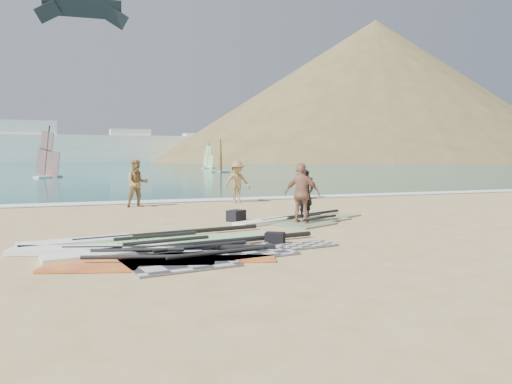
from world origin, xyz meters
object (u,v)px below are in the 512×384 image
object	(u,v)px
rig_red	(116,255)
beachgoer_back	(302,194)
gear_bag_near	(236,216)
beachgoer_mid	(237,182)
rig_grey	(178,253)
person_wetsuit	(306,195)
gear_bag_far	(275,238)
beachgoer_right	(301,181)
rig_orange	(294,221)
rig_green	(135,242)
beachgoer_left	(137,183)

from	to	relation	value
rig_red	beachgoer_back	size ratio (longest dim) A/B	3.02
rig_red	gear_bag_near	bearing A→B (deg)	64.84
beachgoer_mid	rig_grey	bearing A→B (deg)	-112.50
person_wetsuit	beachgoer_mid	xyz separation A→B (m)	(-0.41, 6.23, 0.10)
gear_bag_far	beachgoer_right	world-z (taller)	beachgoer_right
beachgoer_back	beachgoer_right	xyz separation A→B (m)	(3.52, 7.77, -0.05)
gear_bag_near	beachgoer_mid	bearing A→B (deg)	72.31
rig_grey	rig_orange	world-z (taller)	rig_grey
person_wetsuit	beachgoer_back	world-z (taller)	beachgoer_back
rig_grey	rig_green	world-z (taller)	rig_grey
rig_green	gear_bag_far	distance (m)	3.33
gear_bag_near	person_wetsuit	size ratio (longest dim) A/B	0.34
rig_grey	rig_orange	distance (m)	5.90
rig_red	beachgoer_back	xyz separation A→B (m)	(5.73, 3.25, 0.88)
person_wetsuit	beachgoer_mid	distance (m)	6.25
gear_bag_far	person_wetsuit	size ratio (longest dim) A/B	0.27
beachgoer_mid	rig_red	bearing A→B (deg)	-118.47
gear_bag_far	beachgoer_back	world-z (taller)	beachgoer_back
beachgoer_left	rig_red	bearing A→B (deg)	-104.40
gear_bag_near	gear_bag_far	world-z (taller)	gear_bag_near
rig_orange	beachgoer_right	xyz separation A→B (m)	(3.58, 7.33, 0.83)
rig_red	beachgoer_left	bearing A→B (deg)	97.67
beachgoer_back	beachgoer_right	size ratio (longest dim) A/B	1.06
rig_red	beachgoer_back	world-z (taller)	beachgoer_back
gear_bag_far	beachgoer_back	distance (m)	3.60
person_wetsuit	gear_bag_far	bearing A→B (deg)	-143.57
beachgoer_right	person_wetsuit	bearing A→B (deg)	-146.97
rig_red	beachgoer_mid	world-z (taller)	beachgoer_mid
rig_red	person_wetsuit	bearing A→B (deg)	50.02
rig_orange	beachgoer_right	distance (m)	8.20
gear_bag_near	gear_bag_far	bearing A→B (deg)	-94.42
rig_orange	gear_bag_near	distance (m)	1.86
gear_bag_far	beachgoer_right	bearing A→B (deg)	62.45
rig_orange	beachgoer_back	distance (m)	0.98
person_wetsuit	beachgoer_left	xyz separation A→B (m)	(-4.78, 5.83, 0.14)
gear_bag_near	beachgoer_left	distance (m)	6.08
gear_bag_near	beachgoer_left	xyz separation A→B (m)	(-2.49, 5.50, 0.78)
rig_orange	person_wetsuit	size ratio (longest dim) A/B	3.05
gear_bag_far	beachgoer_left	bearing A→B (deg)	102.63
rig_orange	person_wetsuit	xyz separation A→B (m)	(0.64, 0.52, 0.77)
rig_grey	gear_bag_far	world-z (taller)	gear_bag_far
beachgoer_left	gear_bag_far	bearing A→B (deg)	-83.09
rig_orange	beachgoer_left	xyz separation A→B (m)	(-4.14, 6.36, 0.91)
rig_grey	beachgoer_left	world-z (taller)	beachgoer_left
rig_red	gear_bag_far	size ratio (longest dim) A/B	12.47
rig_green	person_wetsuit	world-z (taller)	person_wetsuit
gear_bag_near	beachgoer_mid	size ratio (longest dim) A/B	0.30
rig_red	beachgoer_left	world-z (taller)	beachgoer_left
rig_green	beachgoer_right	bearing A→B (deg)	36.91
rig_green	rig_red	xyz separation A→B (m)	(-0.55, -1.46, -0.00)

